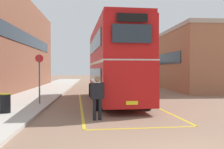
% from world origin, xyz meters
% --- Properties ---
extents(ground_plane, '(135.60, 135.60, 0.00)m').
position_xyz_m(ground_plane, '(0.00, 14.40, 0.00)').
color(ground_plane, '#846651').
extents(sidewalk_left, '(4.00, 57.60, 0.14)m').
position_xyz_m(sidewalk_left, '(-6.50, 16.80, 0.07)').
color(sidewalk_left, '#B2ADA3').
rests_on(sidewalk_left, ground).
extents(depot_building_right, '(8.40, 16.89, 6.06)m').
position_xyz_m(depot_building_right, '(9.64, 22.86, 3.04)').
color(depot_building_right, '#9E6647').
rests_on(depot_building_right, ground).
extents(double_decker_bus, '(3.30, 10.86, 4.75)m').
position_xyz_m(double_decker_bus, '(-0.74, 10.98, 2.51)').
color(double_decker_bus, black).
rests_on(double_decker_bus, ground).
extents(single_deck_bus, '(2.89, 9.31, 3.02)m').
position_xyz_m(single_deck_bus, '(3.08, 32.07, 1.64)').
color(single_deck_bus, black).
rests_on(single_deck_bus, ground).
extents(pedestrian_boarding, '(0.59, 0.32, 1.78)m').
position_xyz_m(pedestrian_boarding, '(-1.90, 5.17, 1.04)').
color(pedestrian_boarding, black).
rests_on(pedestrian_boarding, ground).
extents(litter_bin, '(0.49, 0.49, 0.86)m').
position_xyz_m(litter_bin, '(-5.95, 6.39, 0.57)').
color(litter_bin, black).
rests_on(litter_bin, sidewalk_left).
extents(bus_stop_sign, '(0.44, 0.08, 2.76)m').
position_xyz_m(bus_stop_sign, '(-5.06, 9.42, 1.79)').
color(bus_stop_sign, '#4C4C51').
rests_on(bus_stop_sign, sidewalk_left).
extents(bay_marking_yellow, '(4.99, 12.98, 0.01)m').
position_xyz_m(bay_marking_yellow, '(-0.68, 9.02, 0.00)').
color(bay_marking_yellow, gold).
rests_on(bay_marking_yellow, ground).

